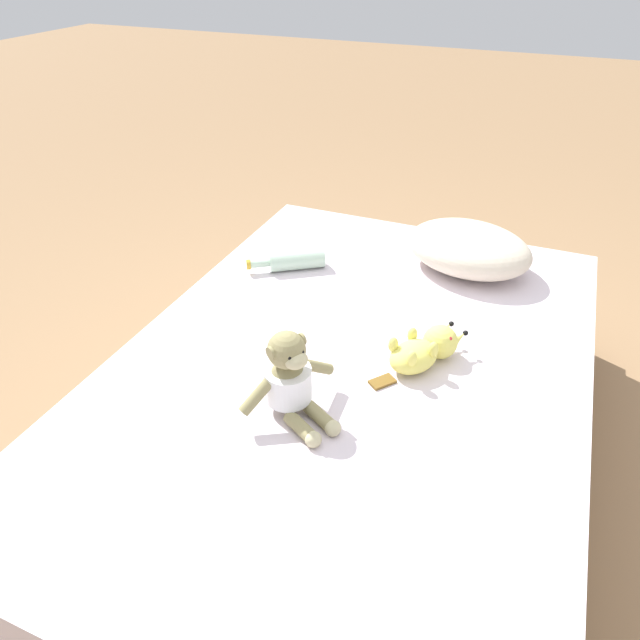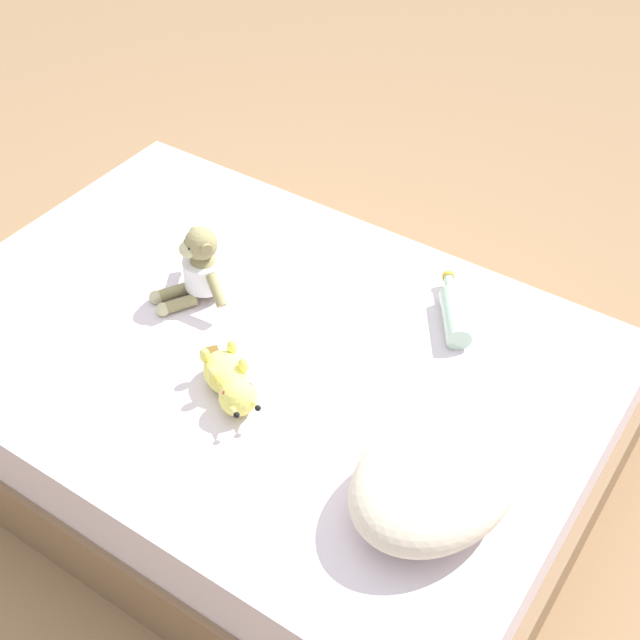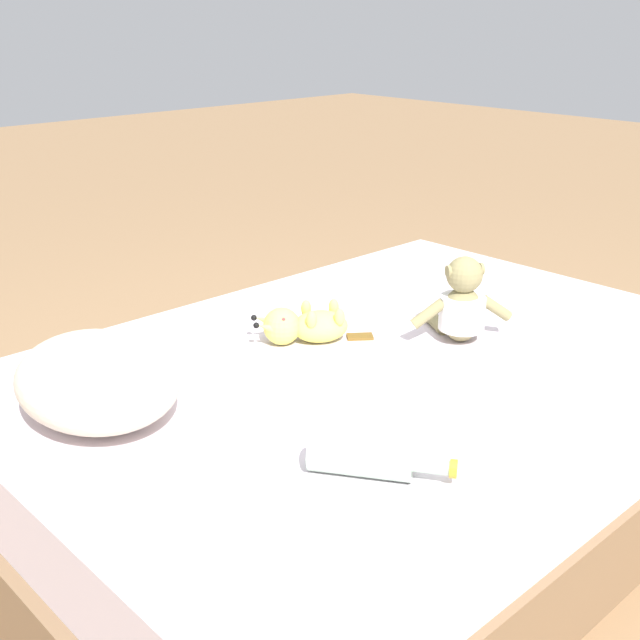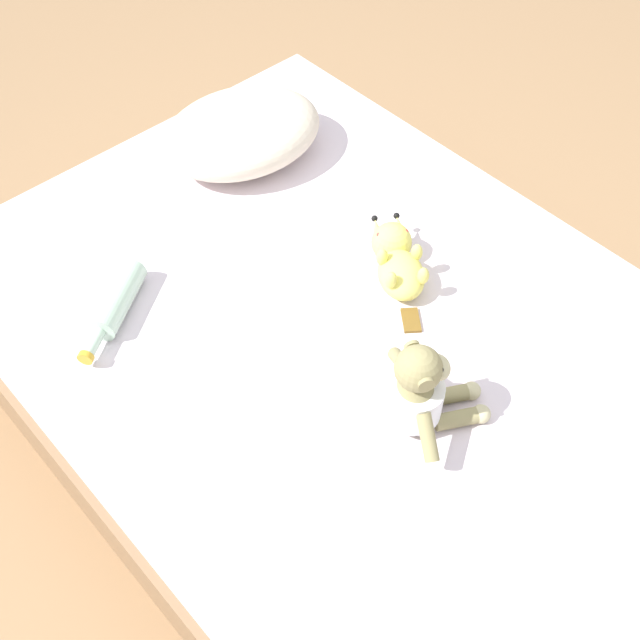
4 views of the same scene
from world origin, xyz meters
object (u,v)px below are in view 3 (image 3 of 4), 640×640
at_px(bed, 373,433).
at_px(pillow, 97,379).
at_px(plush_yellow_creature, 304,325).
at_px(glass_bottle, 366,458).
at_px(plush_monkey, 461,305).

height_order(bed, pillow, pillow).
height_order(plush_yellow_creature, glass_bottle, plush_yellow_creature).
xyz_separation_m(pillow, plush_yellow_creature, (-0.01, -0.60, -0.03)).
height_order(plush_monkey, plush_yellow_creature, plush_monkey).
relative_size(bed, glass_bottle, 7.41).
bearing_deg(glass_bottle, plush_monkey, -66.00).
height_order(bed, plush_yellow_creature, plush_yellow_creature).
distance_m(plush_yellow_creature, glass_bottle, 0.67).
distance_m(bed, plush_yellow_creature, 0.34).
bearing_deg(plush_yellow_creature, plush_monkey, -130.27).
distance_m(bed, pillow, 0.76).
bearing_deg(bed, plush_yellow_creature, 19.06).
xyz_separation_m(pillow, glass_bottle, (-0.58, -0.24, -0.05)).
relative_size(pillow, plush_monkey, 1.93).
xyz_separation_m(bed, glass_bottle, (-0.37, 0.42, 0.26)).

